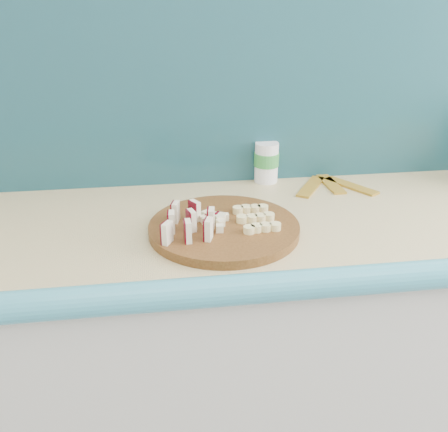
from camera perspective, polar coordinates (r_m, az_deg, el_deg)
kitchen_counter at (r=1.55m, az=14.77°, el=-15.09°), size 2.20×0.63×0.91m
backsplash at (r=1.50m, az=13.57°, el=13.68°), size 2.20×0.02×0.50m
cutting_board at (r=1.16m, az=0.00°, el=-1.39°), size 0.37×0.37×0.02m
apple_wedges at (r=1.11m, az=-4.12°, el=-0.68°), size 0.12×0.14×0.05m
apple_chunks at (r=1.14m, az=-1.10°, el=-0.60°), size 0.06×0.05×0.02m
banana_slices at (r=1.16m, az=3.63°, el=-0.24°), size 0.09×0.13×0.02m
canister at (r=1.45m, az=4.87°, el=6.23°), size 0.07×0.07×0.12m
banana_peel at (r=1.46m, az=12.07°, el=3.47°), size 0.24×0.20×0.01m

